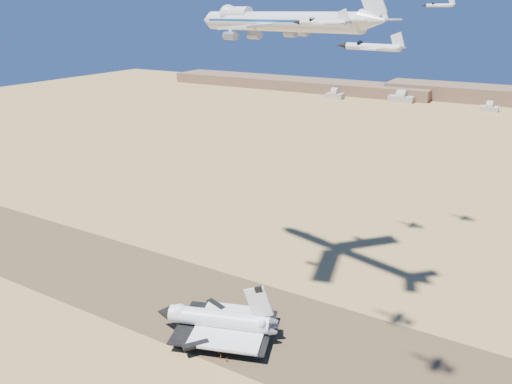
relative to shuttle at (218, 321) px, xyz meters
The scene contains 12 objects.
ground 16.40m from the shuttle, 129.47° to the left, with size 1200.00×1200.00×0.00m, color tan.
runway 16.39m from the shuttle, 129.47° to the left, with size 600.00×50.00×0.06m, color brown.
hangars 495.85m from the shuttle, 98.56° to the left, with size 200.50×29.50×30.00m.
shuttle is the anchor object (origin of this frame).
carrier_747 104.08m from the shuttle, 93.73° to the left, with size 81.15×60.85×20.24m.
crew_a 11.26m from the shuttle, 55.95° to the right, with size 0.60×0.39×1.64m, color #D2560C.
crew_b 13.39m from the shuttle, 52.51° to the right, with size 0.90×0.52×1.84m, color #D2560C.
crew_c 15.29m from the shuttle, 45.80° to the right, with size 0.97×0.50×1.66m, color #D2560C.
chase_jet_a 101.82m from the shuttle, ahead, with size 15.94×8.86×3.99m.
chase_jet_b 106.97m from the shuttle, 18.61° to the right, with size 14.76×8.30×3.70m.
chase_jet_c 130.47m from the shuttle, 78.57° to the left, with size 14.57×7.95×3.63m.
chase_jet_d 153.33m from the shuttle, 70.44° to the left, with size 14.10×8.05×3.56m.
Camera 1 is at (93.18, -129.78, 104.46)m, focal length 35.00 mm.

